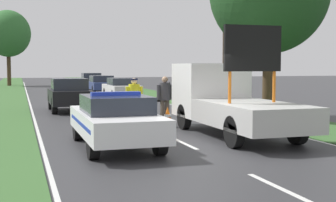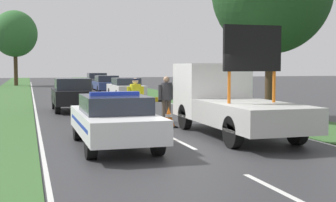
{
  "view_description": "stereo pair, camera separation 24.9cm",
  "coord_description": "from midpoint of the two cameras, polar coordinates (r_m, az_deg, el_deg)",
  "views": [
    {
      "loc": [
        -4.37,
        -11.42,
        2.16
      ],
      "look_at": [
        -0.04,
        2.2,
        1.1
      ],
      "focal_mm": 50.0,
      "sensor_mm": 36.0,
      "label": 1
    },
    {
      "loc": [
        -4.13,
        -11.5,
        2.16
      ],
      "look_at": [
        -0.04,
        2.2,
        1.1
      ],
      "focal_mm": 50.0,
      "sensor_mm": 36.0,
      "label": 2
    }
  ],
  "objects": [
    {
      "name": "queued_car_sedan_black",
      "position": [
        23.04,
        -11.25,
        0.83
      ],
      "size": [
        1.82,
        3.98,
        1.59
      ],
      "rotation": [
        0.0,
        0.0,
        3.14
      ],
      "color": "black",
      "rests_on": "ground"
    },
    {
      "name": "traffic_cone_near_police",
      "position": [
        13.69,
        -0.15,
        -3.43
      ],
      "size": [
        0.49,
        0.49,
        0.67
      ],
      "color": "black",
      "rests_on": "ground"
    },
    {
      "name": "queued_car_suv_grey",
      "position": [
        43.31,
        -8.53,
        2.42
      ],
      "size": [
        1.79,
        3.92,
        1.56
      ],
      "rotation": [
        0.0,
        0.0,
        3.14
      ],
      "color": "slate",
      "rests_on": "ground"
    },
    {
      "name": "work_truck",
      "position": [
        15.08,
        7.74,
        0.16
      ],
      "size": [
        2.16,
        6.18,
        3.32
      ],
      "rotation": [
        0.0,
        0.0,
        3.12
      ],
      "color": "white",
      "rests_on": "ground"
    },
    {
      "name": "police_car",
      "position": [
        12.56,
        -6.05,
        -2.25
      ],
      "size": [
        1.87,
        4.85,
        1.49
      ],
      "rotation": [
        0.0,
        0.0,
        -0.1
      ],
      "color": "white",
      "rests_on": "ground"
    },
    {
      "name": "lane_markings",
      "position": [
        31.4,
        -8.82,
        0.26
      ],
      "size": [
        7.76,
        72.95,
        0.01
      ],
      "color": "silver",
      "rests_on": "ground"
    },
    {
      "name": "grass_verge_right",
      "position": [
        33.0,
        0.56,
        0.52
      ],
      "size": [
        3.13,
        120.0,
        0.03
      ],
      "color": "#38602D",
      "rests_on": "ground"
    },
    {
      "name": "queued_car_van_white",
      "position": [
        30.67,
        -4.94,
        1.59
      ],
      "size": [
        1.78,
        4.59,
        1.41
      ],
      "rotation": [
        0.0,
        0.0,
        3.14
      ],
      "color": "silver",
      "rests_on": "ground"
    },
    {
      "name": "road_barrier",
      "position": [
        18.01,
        -3.84,
        -0.12
      ],
      "size": [
        2.93,
        0.08,
        0.96
      ],
      "rotation": [
        0.0,
        0.0,
        0.06
      ],
      "color": "black",
      "rests_on": "ground"
    },
    {
      "name": "grass_verge_left",
      "position": [
        31.56,
        -18.86,
        0.12
      ],
      "size": [
        3.13,
        120.0,
        0.03
      ],
      "color": "#38602D",
      "rests_on": "ground"
    },
    {
      "name": "utility_pole",
      "position": [
        21.91,
        7.61,
        6.87
      ],
      "size": [
        1.2,
        0.2,
        6.13
      ],
      "color": "#473828",
      "rests_on": "ground"
    },
    {
      "name": "pedestrian_civilian",
      "position": [
        17.59,
        0.21,
        0.61
      ],
      "size": [
        0.64,
        0.41,
        1.78
      ],
      "rotation": [
        0.0,
        0.0,
        0.34
      ],
      "color": "brown",
      "rests_on": "ground"
    },
    {
      "name": "ground_plane",
      "position": [
        12.41,
        3.67,
        -5.79
      ],
      "size": [
        160.0,
        160.0,
        0.0
      ],
      "primitive_type": "plane",
      "color": "#333335"
    },
    {
      "name": "roadside_tree_near_left",
      "position": [
        54.79,
        -18.04,
        7.79
      ],
      "size": [
        4.87,
        4.87,
        8.33
      ],
      "color": "#42301E",
      "rests_on": "ground"
    },
    {
      "name": "queued_car_hatch_blue",
      "position": [
        37.9,
        -7.33,
        2.08
      ],
      "size": [
        1.84,
        4.52,
        1.43
      ],
      "rotation": [
        0.0,
        0.0,
        3.14
      ],
      "color": "navy",
      "rests_on": "ground"
    },
    {
      "name": "traffic_cone_centre_front",
      "position": [
        16.66,
        0.51,
        -1.97
      ],
      "size": [
        0.52,
        0.52,
        0.72
      ],
      "color": "black",
      "rests_on": "ground"
    },
    {
      "name": "police_officer",
      "position": [
        16.8,
        -3.56,
        0.41
      ],
      "size": [
        0.63,
        0.4,
        1.75
      ],
      "rotation": [
        0.0,
        0.0,
        3.12
      ],
      "color": "#191E38",
      "rests_on": "ground"
    }
  ]
}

